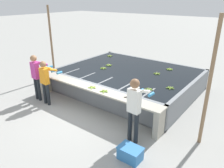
{
  "coord_description": "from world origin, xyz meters",
  "views": [
    {
      "loc": [
        4.43,
        -4.47,
        3.5
      ],
      "look_at": [
        0.0,
        1.33,
        0.58
      ],
      "focal_mm": 35.0,
      "sensor_mm": 36.0,
      "label": 1
    }
  ],
  "objects_px": {
    "knife_0": "(128,97)",
    "worker_0": "(36,73)",
    "banana_bunch_ledge_0": "(92,87)",
    "support_post_left": "(51,43)",
    "worker_1": "(46,79)",
    "banana_bunch_floating_1": "(149,90)",
    "banana_bunch_floating_3": "(157,74)",
    "banana_bunch_floating_4": "(169,69)",
    "banana_bunch_floating_5": "(109,65)",
    "banana_bunch_floating_6": "(170,88)",
    "banana_bunch_floating_2": "(103,68)",
    "banana_bunch_floating_0": "(110,56)",
    "support_post_right": "(209,85)",
    "worker_2": "(135,105)",
    "crate": "(130,153)",
    "banana_bunch_ledge_1": "(104,91)"
  },
  "relations": [
    {
      "from": "banana_bunch_floating_2",
      "to": "crate",
      "type": "relative_size",
      "value": 0.5
    },
    {
      "from": "banana_bunch_floating_5",
      "to": "banana_bunch_floating_2",
      "type": "bearing_deg",
      "value": -79.77
    },
    {
      "from": "worker_1",
      "to": "support_post_left",
      "type": "xyz_separation_m",
      "value": [
        -1.95,
        1.86,
        0.68
      ]
    },
    {
      "from": "banana_bunch_floating_2",
      "to": "banana_bunch_floating_5",
      "type": "relative_size",
      "value": 0.98
    },
    {
      "from": "banana_bunch_floating_5",
      "to": "crate",
      "type": "bearing_deg",
      "value": -45.99
    },
    {
      "from": "banana_bunch_floating_1",
      "to": "worker_0",
      "type": "bearing_deg",
      "value": -158.52
    },
    {
      "from": "knife_0",
      "to": "crate",
      "type": "xyz_separation_m",
      "value": [
        0.94,
        -1.3,
        -0.68
      ]
    },
    {
      "from": "worker_1",
      "to": "banana_bunch_ledge_0",
      "type": "xyz_separation_m",
      "value": [
        1.63,
        0.54,
        -0.07
      ]
    },
    {
      "from": "banana_bunch_floating_0",
      "to": "support_post_right",
      "type": "xyz_separation_m",
      "value": [
        5.3,
        -3.02,
        0.75
      ]
    },
    {
      "from": "banana_bunch_ledge_0",
      "to": "crate",
      "type": "distance_m",
      "value": 2.61
    },
    {
      "from": "worker_1",
      "to": "banana_bunch_floating_3",
      "type": "distance_m",
      "value": 4.01
    },
    {
      "from": "worker_2",
      "to": "banana_bunch_floating_5",
      "type": "relative_size",
      "value": 6.17
    },
    {
      "from": "banana_bunch_ledge_0",
      "to": "banana_bunch_ledge_1",
      "type": "distance_m",
      "value": 0.49
    },
    {
      "from": "banana_bunch_ledge_0",
      "to": "worker_1",
      "type": "bearing_deg",
      "value": -161.65
    },
    {
      "from": "crate",
      "to": "banana_bunch_floating_1",
      "type": "bearing_deg",
      "value": 108.78
    },
    {
      "from": "banana_bunch_floating_3",
      "to": "banana_bunch_floating_2",
      "type": "bearing_deg",
      "value": -160.47
    },
    {
      "from": "worker_2",
      "to": "banana_bunch_floating_2",
      "type": "height_order",
      "value": "worker_2"
    },
    {
      "from": "banana_bunch_floating_4",
      "to": "knife_0",
      "type": "distance_m",
      "value": 3.14
    },
    {
      "from": "worker_1",
      "to": "support_post_right",
      "type": "distance_m",
      "value": 5.06
    },
    {
      "from": "banana_bunch_floating_0",
      "to": "banana_bunch_floating_6",
      "type": "bearing_deg",
      "value": -26.8
    },
    {
      "from": "banana_bunch_floating_1",
      "to": "support_post_right",
      "type": "bearing_deg",
      "value": -15.29
    },
    {
      "from": "worker_0",
      "to": "banana_bunch_ledge_1",
      "type": "relative_size",
      "value": 6.05
    },
    {
      "from": "banana_bunch_floating_4",
      "to": "banana_bunch_ledge_1",
      "type": "distance_m",
      "value": 3.33
    },
    {
      "from": "banana_bunch_floating_4",
      "to": "banana_bunch_floating_5",
      "type": "bearing_deg",
      "value": -155.84
    },
    {
      "from": "banana_bunch_ledge_1",
      "to": "support_post_right",
      "type": "bearing_deg",
      "value": 9.16
    },
    {
      "from": "worker_1",
      "to": "banana_bunch_floating_0",
      "type": "distance_m",
      "value": 4.03
    },
    {
      "from": "worker_1",
      "to": "banana_bunch_floating_1",
      "type": "relative_size",
      "value": 5.51
    },
    {
      "from": "worker_1",
      "to": "support_post_left",
      "type": "distance_m",
      "value": 2.78
    },
    {
      "from": "worker_2",
      "to": "banana_bunch_floating_1",
      "type": "xyz_separation_m",
      "value": [
        -0.41,
        1.48,
        -0.2
      ]
    },
    {
      "from": "banana_bunch_floating_1",
      "to": "support_post_left",
      "type": "xyz_separation_m",
      "value": [
        -5.08,
        0.38,
        0.75
      ]
    },
    {
      "from": "banana_bunch_ledge_0",
      "to": "support_post_left",
      "type": "relative_size",
      "value": 0.09
    },
    {
      "from": "worker_0",
      "to": "support_post_right",
      "type": "relative_size",
      "value": 0.52
    },
    {
      "from": "worker_0",
      "to": "banana_bunch_floating_0",
      "type": "distance_m",
      "value": 3.99
    },
    {
      "from": "banana_bunch_floating_4",
      "to": "banana_bunch_ledge_0",
      "type": "relative_size",
      "value": 1.01
    },
    {
      "from": "banana_bunch_floating_4",
      "to": "crate",
      "type": "distance_m",
      "value": 4.61
    },
    {
      "from": "worker_0",
      "to": "banana_bunch_floating_2",
      "type": "bearing_deg",
      "value": 62.59
    },
    {
      "from": "banana_bunch_floating_6",
      "to": "banana_bunch_ledge_0",
      "type": "relative_size",
      "value": 1.0
    },
    {
      "from": "banana_bunch_floating_6",
      "to": "support_post_left",
      "type": "distance_m",
      "value": 5.6
    },
    {
      "from": "banana_bunch_floating_6",
      "to": "support_post_left",
      "type": "height_order",
      "value": "support_post_left"
    },
    {
      "from": "worker_2",
      "to": "banana_bunch_floating_4",
      "type": "xyz_separation_m",
      "value": [
        -0.74,
        3.8,
        -0.2
      ]
    },
    {
      "from": "worker_2",
      "to": "knife_0",
      "type": "bearing_deg",
      "value": 133.19
    },
    {
      "from": "banana_bunch_floating_6",
      "to": "crate",
      "type": "distance_m",
      "value": 2.75
    },
    {
      "from": "worker_1",
      "to": "crate",
      "type": "height_order",
      "value": "worker_1"
    },
    {
      "from": "banana_bunch_floating_1",
      "to": "support_post_right",
      "type": "height_order",
      "value": "support_post_right"
    },
    {
      "from": "knife_0",
      "to": "worker_0",
      "type": "bearing_deg",
      "value": -169.77
    },
    {
      "from": "banana_bunch_floating_6",
      "to": "knife_0",
      "type": "height_order",
      "value": "banana_bunch_floating_6"
    },
    {
      "from": "banana_bunch_floating_0",
      "to": "banana_bunch_ledge_0",
      "type": "distance_m",
      "value": 4.01
    },
    {
      "from": "banana_bunch_floating_0",
      "to": "banana_bunch_floating_1",
      "type": "bearing_deg",
      "value": -35.9
    },
    {
      "from": "worker_0",
      "to": "banana_bunch_floating_3",
      "type": "height_order",
      "value": "worker_0"
    },
    {
      "from": "banana_bunch_floating_1",
      "to": "banana_bunch_floating_3",
      "type": "distance_m",
      "value": 1.61
    }
  ]
}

